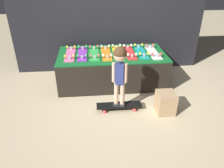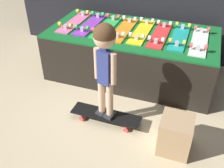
% 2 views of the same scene
% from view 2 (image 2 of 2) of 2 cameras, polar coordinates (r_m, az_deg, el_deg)
% --- Properties ---
extents(ground_plane, '(16.00, 16.00, 0.00)m').
position_cam_2_polar(ground_plane, '(3.02, 0.42, -4.18)').
color(ground_plane, beige).
extents(display_rack, '(2.04, 1.02, 0.61)m').
position_cam_2_polar(display_rack, '(3.38, 4.23, 6.57)').
color(display_rack, black).
rests_on(display_rack, ground_plane).
extents(skateboard_pink_on_rack, '(0.18, 0.75, 0.09)m').
position_cam_2_polar(skateboard_pink_on_rack, '(3.54, -8.09, 13.37)').
color(skateboard_pink_on_rack, pink).
rests_on(skateboard_pink_on_rack, display_rack).
extents(skateboard_purple_on_rack, '(0.18, 0.75, 0.09)m').
position_cam_2_polar(skateboard_purple_on_rack, '(3.45, -4.66, 12.99)').
color(skateboard_purple_on_rack, purple).
rests_on(skateboard_purple_on_rack, display_rack).
extents(skateboard_green_on_rack, '(0.18, 0.75, 0.09)m').
position_cam_2_polar(skateboard_green_on_rack, '(3.35, -1.16, 12.46)').
color(skateboard_green_on_rack, green).
rests_on(skateboard_green_on_rack, display_rack).
extents(skateboard_orange_on_rack, '(0.18, 0.75, 0.09)m').
position_cam_2_polar(skateboard_orange_on_rack, '(3.28, 2.56, 11.89)').
color(skateboard_orange_on_rack, orange).
rests_on(skateboard_orange_on_rack, display_rack).
extents(skateboard_yellow_on_rack, '(0.18, 0.75, 0.09)m').
position_cam_2_polar(skateboard_yellow_on_rack, '(3.24, 6.55, 11.44)').
color(skateboard_yellow_on_rack, yellow).
rests_on(skateboard_yellow_on_rack, display_rack).
extents(skateboard_red_on_rack, '(0.18, 0.75, 0.09)m').
position_cam_2_polar(skateboard_red_on_rack, '(3.18, 10.44, 10.64)').
color(skateboard_red_on_rack, red).
rests_on(skateboard_red_on_rack, display_rack).
extents(skateboard_teal_on_rack, '(0.18, 0.75, 0.09)m').
position_cam_2_polar(skateboard_teal_on_rack, '(3.17, 14.53, 10.02)').
color(skateboard_teal_on_rack, teal).
rests_on(skateboard_teal_on_rack, display_rack).
extents(skateboard_white_on_rack, '(0.18, 0.75, 0.09)m').
position_cam_2_polar(skateboard_white_on_rack, '(3.13, 18.52, 8.96)').
color(skateboard_white_on_rack, white).
rests_on(skateboard_white_on_rack, display_rack).
extents(skateboard_on_floor, '(0.74, 0.19, 0.09)m').
position_cam_2_polar(skateboard_on_floor, '(2.75, -1.32, -6.86)').
color(skateboard_on_floor, black).
rests_on(skateboard_on_floor, ground_plane).
extents(child, '(0.23, 0.20, 0.99)m').
position_cam_2_polar(child, '(2.34, -1.55, 6.28)').
color(child, '#2D2D33').
rests_on(child, skateboard_on_floor).
extents(storage_box, '(0.28, 0.29, 0.35)m').
position_cam_2_polar(storage_box, '(2.47, 13.62, -10.65)').
color(storage_box, tan).
rests_on(storage_box, ground_plane).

